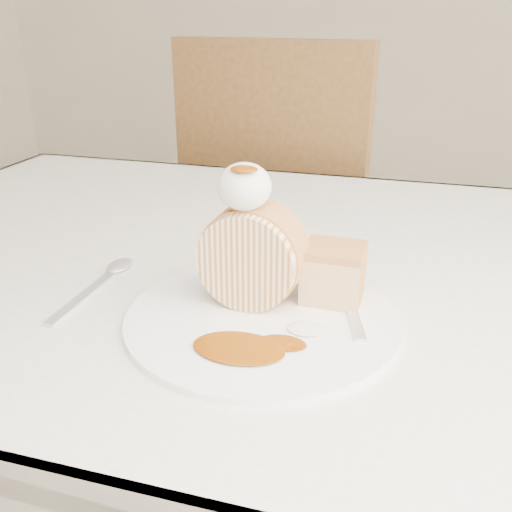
# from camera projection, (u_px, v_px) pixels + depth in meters

# --- Properties ---
(table) EXTENTS (1.40, 0.90, 0.75)m
(table) POSITION_uv_depth(u_px,v_px,m) (274.00, 310.00, 0.85)
(table) COLOR white
(table) RESTS_ON ground
(chair_far) EXTENTS (0.54, 0.54, 1.01)m
(chair_far) POSITION_uv_depth(u_px,v_px,m) (285.00, 210.00, 1.52)
(chair_far) COLOR brown
(chair_far) RESTS_ON ground
(plate) EXTENTS (0.31, 0.31, 0.01)m
(plate) POSITION_uv_depth(u_px,v_px,m) (262.00, 317.00, 0.64)
(plate) COLOR white
(plate) RESTS_ON table
(roulade_slice) EXTENTS (0.12, 0.07, 0.11)m
(roulade_slice) POSITION_uv_depth(u_px,v_px,m) (252.00, 256.00, 0.65)
(roulade_slice) COLOR beige
(roulade_slice) RESTS_ON plate
(cake_chunk) EXTENTS (0.07, 0.06, 0.06)m
(cake_chunk) POSITION_uv_depth(u_px,v_px,m) (333.00, 276.00, 0.66)
(cake_chunk) COLOR tan
(cake_chunk) RESTS_ON plate
(whipped_cream) EXTENTS (0.06, 0.06, 0.05)m
(whipped_cream) POSITION_uv_depth(u_px,v_px,m) (244.00, 187.00, 0.61)
(whipped_cream) COLOR silver
(whipped_cream) RESTS_ON roulade_slice
(caramel_drizzle) EXTENTS (0.03, 0.02, 0.01)m
(caramel_drizzle) POSITION_uv_depth(u_px,v_px,m) (244.00, 163.00, 0.58)
(caramel_drizzle) COLOR #713304
(caramel_drizzle) RESTS_ON whipped_cream
(caramel_pool) EXTENTS (0.10, 0.06, 0.00)m
(caramel_pool) POSITION_uv_depth(u_px,v_px,m) (239.00, 348.00, 0.57)
(caramel_pool) COLOR #713304
(caramel_pool) RESTS_ON plate
(fork) EXTENTS (0.07, 0.18, 0.00)m
(fork) POSITION_uv_depth(u_px,v_px,m) (352.00, 310.00, 0.64)
(fork) COLOR silver
(fork) RESTS_ON plate
(spoon) EXTENTS (0.03, 0.17, 0.00)m
(spoon) POSITION_uv_depth(u_px,v_px,m) (83.00, 297.00, 0.69)
(spoon) COLOR silver
(spoon) RESTS_ON table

